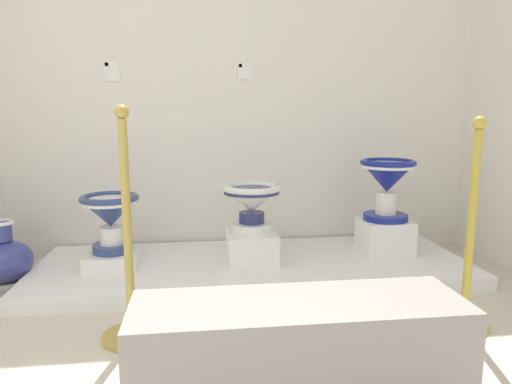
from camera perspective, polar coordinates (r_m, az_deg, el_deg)
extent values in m
cube|color=white|center=(3.48, -1.49, 17.02)|extent=(3.65, 0.06, 2.98)
cube|color=white|center=(3.06, -0.32, -9.31)|extent=(2.78, 1.01, 0.09)
cube|color=white|center=(3.05, -17.40, -7.97)|extent=(0.31, 0.32, 0.09)
cylinder|color=navy|center=(3.03, -17.47, -6.65)|extent=(0.24, 0.24, 0.05)
cylinder|color=white|center=(3.01, -17.55, -5.16)|extent=(0.14, 0.14, 0.11)
cone|color=navy|center=(2.98, -17.69, -2.43)|extent=(0.35, 0.35, 0.18)
cylinder|color=white|center=(2.97, -17.76, -1.11)|extent=(0.34, 0.34, 0.03)
torus|color=navy|center=(2.96, -17.78, -0.73)|extent=(0.36, 0.36, 0.04)
cylinder|color=white|center=(2.96, -17.77, -0.82)|extent=(0.24, 0.24, 0.01)
cube|color=white|center=(2.99, -0.54, -6.84)|extent=(0.32, 0.35, 0.20)
cylinder|color=white|center=(2.95, -0.55, -4.40)|extent=(0.27, 0.27, 0.06)
cylinder|color=navy|center=(2.94, -0.55, -3.17)|extent=(0.16, 0.16, 0.07)
cone|color=white|center=(2.91, -0.55, -1.00)|extent=(0.36, 0.36, 0.16)
cylinder|color=navy|center=(2.90, -0.56, 0.14)|extent=(0.35, 0.35, 0.03)
torus|color=white|center=(2.90, -0.56, 0.53)|extent=(0.37, 0.37, 0.04)
cylinder|color=navy|center=(2.90, -0.56, 0.43)|extent=(0.25, 0.25, 0.01)
cube|color=white|center=(3.30, 15.69, -5.32)|extent=(0.33, 0.30, 0.23)
cylinder|color=navy|center=(3.27, 15.80, -3.00)|extent=(0.30, 0.30, 0.04)
cylinder|color=white|center=(3.25, 15.87, -1.33)|extent=(0.14, 0.14, 0.15)
cone|color=navy|center=(3.23, 16.02, 1.76)|extent=(0.36, 0.36, 0.20)
cylinder|color=white|center=(3.22, 16.08, 3.18)|extent=(0.35, 0.35, 0.03)
torus|color=navy|center=(3.21, 16.10, 3.53)|extent=(0.37, 0.37, 0.04)
cylinder|color=white|center=(3.21, 16.09, 3.44)|extent=(0.25, 0.25, 0.01)
cube|color=white|center=(3.46, -17.48, 14.19)|extent=(0.11, 0.01, 0.14)
cube|color=#5B9E4C|center=(3.47, -18.09, 14.85)|extent=(0.02, 0.01, 0.02)
cube|color=white|center=(3.43, -1.39, 14.82)|extent=(0.10, 0.01, 0.12)
cube|color=slate|center=(3.43, -1.96, 15.43)|extent=(0.02, 0.01, 0.02)
cylinder|color=white|center=(3.25, -28.50, -9.98)|extent=(0.15, 0.15, 0.03)
ellipsoid|color=#39408D|center=(3.21, -28.71, -7.56)|extent=(0.32, 0.32, 0.26)
cylinder|color=#39408D|center=(3.16, -28.98, -4.35)|extent=(0.10, 0.10, 0.11)
torus|color=white|center=(3.15, -29.06, -3.35)|extent=(0.14, 0.14, 0.02)
cylinder|color=#B39742|center=(2.33, -15.11, -16.91)|extent=(0.28, 0.28, 0.02)
cylinder|color=#B39742|center=(2.15, -15.70, -4.63)|extent=(0.04, 0.04, 1.00)
sphere|color=#B39742|center=(2.09, -16.37, 9.57)|extent=(0.06, 0.06, 0.06)
cylinder|color=gold|center=(2.58, 24.37, -14.80)|extent=(0.23, 0.23, 0.02)
cylinder|color=gold|center=(2.42, 25.16, -4.24)|extent=(0.04, 0.04, 0.95)
sphere|color=gold|center=(2.36, 26.03, 7.73)|extent=(0.06, 0.06, 0.06)
cube|color=gray|center=(1.73, 5.31, -19.48)|extent=(1.17, 0.36, 0.40)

